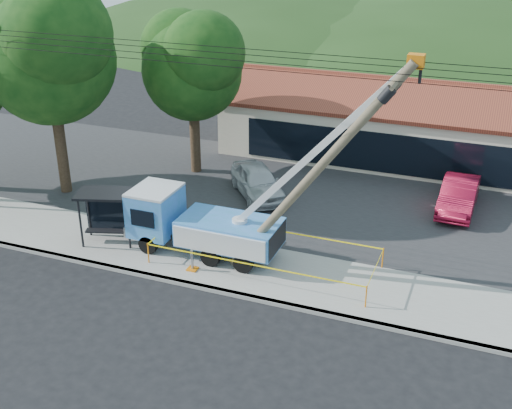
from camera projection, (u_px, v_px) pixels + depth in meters
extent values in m
plane|color=black|center=(212.00, 326.00, 22.48)|extent=(120.00, 120.00, 0.00)
cube|color=gray|center=(235.00, 294.00, 24.23)|extent=(60.00, 0.25, 0.15)
cube|color=gray|center=(254.00, 270.00, 25.84)|extent=(60.00, 4.00, 0.15)
cube|color=#28282B|center=(311.00, 196.00, 32.63)|extent=(60.00, 12.00, 0.10)
cube|color=beige|center=(418.00, 129.00, 37.40)|extent=(22.00, 8.00, 3.40)
cube|color=black|center=(406.00, 156.00, 34.11)|extent=(18.04, 0.08, 2.21)
cube|color=maroon|center=(417.00, 101.00, 34.79)|extent=(22.50, 4.53, 1.52)
cube|color=maroon|center=(427.00, 84.00, 38.18)|extent=(22.50, 4.53, 1.52)
cube|color=maroon|center=(423.00, 81.00, 36.22)|extent=(22.50, 0.30, 0.25)
cylinder|color=#332316|center=(61.00, 146.00, 32.18)|extent=(0.56, 0.56, 5.06)
sphere|color=#0F370F|center=(49.00, 59.00, 30.37)|extent=(6.30, 6.30, 6.30)
sphere|color=#0F370F|center=(36.00, 30.00, 31.02)|extent=(5.04, 5.04, 5.04)
sphere|color=#0F370F|center=(56.00, 34.00, 28.67)|extent=(5.04, 5.04, 5.04)
cylinder|color=#332316|center=(195.00, 137.00, 34.95)|extent=(0.56, 0.56, 4.18)
sphere|color=#0F370F|center=(192.00, 71.00, 33.45)|extent=(5.25, 5.25, 5.25)
sphere|color=#0F370F|center=(180.00, 49.00, 34.00)|extent=(4.20, 4.20, 4.20)
sphere|color=#0F370F|center=(204.00, 53.00, 32.04)|extent=(4.20, 4.20, 4.20)
ellipsoid|color=#1B3513|center=(295.00, 38.00, 74.06)|extent=(78.40, 56.00, 28.00)
cylinder|color=black|center=(244.00, 68.00, 21.60)|extent=(60.00, 0.02, 0.02)
cylinder|color=black|center=(249.00, 62.00, 21.98)|extent=(60.00, 0.02, 0.02)
cylinder|color=black|center=(255.00, 55.00, 22.35)|extent=(60.00, 0.02, 0.02)
cylinder|color=black|center=(259.00, 50.00, 22.64)|extent=(60.00, 0.02, 0.02)
cylinder|color=black|center=(148.00, 245.00, 26.87)|extent=(0.81, 0.27, 0.81)
cylinder|color=black|center=(170.00, 226.00, 28.47)|extent=(0.81, 0.27, 0.81)
cylinder|color=black|center=(211.00, 257.00, 25.91)|extent=(0.81, 0.27, 0.81)
cylinder|color=black|center=(229.00, 237.00, 27.52)|extent=(0.81, 0.27, 0.81)
cylinder|color=black|center=(244.00, 263.00, 25.44)|extent=(0.81, 0.27, 0.81)
cylinder|color=black|center=(261.00, 242.00, 27.04)|extent=(0.81, 0.27, 0.81)
cube|color=black|center=(208.00, 239.00, 26.80)|extent=(5.94, 0.90, 0.23)
cube|color=#3588BD|center=(156.00, 211.00, 27.23)|extent=(1.80, 2.16, 1.89)
cube|color=silver|center=(154.00, 190.00, 26.82)|extent=(1.80, 2.16, 0.11)
cube|color=black|center=(138.00, 205.00, 27.46)|extent=(0.07, 1.62, 0.81)
cube|color=gray|center=(138.00, 223.00, 27.84)|extent=(0.14, 2.07, 0.45)
cube|color=#3588BD|center=(230.00, 232.00, 26.25)|extent=(4.14, 2.16, 1.08)
cylinder|color=silver|center=(240.00, 225.00, 25.93)|extent=(0.63, 0.63, 0.54)
cube|color=silver|center=(319.00, 148.00, 23.36)|extent=(6.52, 0.25, 7.08)
cube|color=gray|center=(326.00, 143.00, 23.17)|extent=(3.92, 0.16, 4.25)
cube|color=orange|center=(416.00, 61.00, 20.72)|extent=(0.54, 0.45, 0.45)
cube|color=orange|center=(193.00, 269.00, 25.75)|extent=(0.41, 0.41, 0.07)
cube|color=orange|center=(273.00, 245.00, 27.57)|extent=(0.41, 0.41, 0.07)
cylinder|color=brown|center=(313.00, 175.00, 23.38)|extent=(6.73, 0.34, 8.89)
cube|color=brown|center=(397.00, 82.00, 20.95)|extent=(0.18, 1.90, 0.18)
cylinder|color=black|center=(393.00, 87.00, 21.60)|extent=(0.62, 0.38, 0.65)
cylinder|color=black|center=(387.00, 95.00, 20.71)|extent=(0.62, 0.38, 0.65)
cylinder|color=black|center=(81.00, 224.00, 27.06)|extent=(0.12, 0.12, 2.24)
cylinder|color=black|center=(128.00, 225.00, 26.94)|extent=(0.12, 0.12, 2.24)
cylinder|color=black|center=(88.00, 212.00, 28.07)|extent=(0.12, 0.12, 2.24)
cylinder|color=black|center=(135.00, 214.00, 27.96)|extent=(0.12, 0.12, 2.24)
cube|color=black|center=(105.00, 194.00, 27.03)|extent=(2.76, 2.16, 0.11)
cube|color=black|center=(112.00, 212.00, 28.06)|extent=(2.14, 0.73, 1.86)
cube|color=black|center=(109.00, 231.00, 27.76)|extent=(2.06, 0.98, 0.07)
cylinder|color=orange|center=(148.00, 253.00, 26.09)|extent=(0.05, 0.05, 0.90)
cylinder|color=orange|center=(366.00, 296.00, 23.12)|extent=(0.05, 0.05, 0.90)
cylinder|color=orange|center=(383.00, 258.00, 25.72)|extent=(0.05, 0.05, 0.90)
cylinder|color=orange|center=(183.00, 222.00, 28.69)|extent=(0.05, 0.05, 0.90)
cube|color=yellow|center=(251.00, 264.00, 24.44)|extent=(8.98, 0.01, 0.05)
cube|color=yellow|center=(376.00, 267.00, 24.25)|extent=(0.01, 3.07, 0.05)
cube|color=yellow|center=(277.00, 230.00, 27.04)|extent=(8.98, 0.01, 0.05)
cube|color=yellow|center=(166.00, 228.00, 27.22)|extent=(0.01, 3.07, 0.05)
imported|color=#B8BCC0|center=(257.00, 197.00, 32.65)|extent=(4.34, 4.80, 1.58)
imported|color=maroon|center=(456.00, 211.00, 31.11)|extent=(1.72, 4.64, 1.51)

